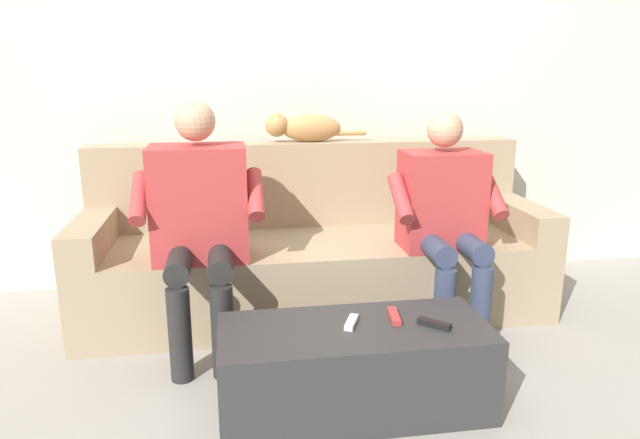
{
  "coord_description": "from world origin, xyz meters",
  "views": [
    {
      "loc": [
        0.45,
        2.87,
        1.31
      ],
      "look_at": [
        0.0,
        0.04,
        0.55
      ],
      "focal_mm": 32.21,
      "sensor_mm": 36.0,
      "label": 1
    }
  ],
  "objects_px": {
    "remote_black": "(434,324)",
    "remote_red": "(394,316)",
    "person_left_seated": "(445,211)",
    "cat_on_backrest": "(303,127)",
    "couch": "(314,252)",
    "remote_white": "(351,322)",
    "person_right_seated": "(199,213)",
    "coffee_table": "(354,368)"
  },
  "relations": [
    {
      "from": "couch",
      "to": "remote_red",
      "type": "distance_m",
      "value": 1.01
    },
    {
      "from": "cat_on_backrest",
      "to": "remote_red",
      "type": "height_order",
      "value": "cat_on_backrest"
    },
    {
      "from": "remote_red",
      "to": "couch",
      "type": "bearing_deg",
      "value": -163.1
    },
    {
      "from": "person_left_seated",
      "to": "person_right_seated",
      "type": "height_order",
      "value": "person_right_seated"
    },
    {
      "from": "couch",
      "to": "person_left_seated",
      "type": "bearing_deg",
      "value": 146.91
    },
    {
      "from": "person_right_seated",
      "to": "remote_red",
      "type": "distance_m",
      "value": 1.03
    },
    {
      "from": "couch",
      "to": "person_right_seated",
      "type": "relative_size",
      "value": 2.11
    },
    {
      "from": "couch",
      "to": "cat_on_backrest",
      "type": "xyz_separation_m",
      "value": [
        0.03,
        -0.25,
        0.67
      ]
    },
    {
      "from": "remote_red",
      "to": "remote_black",
      "type": "bearing_deg",
      "value": 60.2
    },
    {
      "from": "cat_on_backrest",
      "to": "remote_red",
      "type": "xyz_separation_m",
      "value": [
        -0.2,
        1.24,
        -0.63
      ]
    },
    {
      "from": "person_left_seated",
      "to": "person_right_seated",
      "type": "xyz_separation_m",
      "value": [
        1.2,
        -0.01,
        0.03
      ]
    },
    {
      "from": "couch",
      "to": "person_left_seated",
      "type": "height_order",
      "value": "person_left_seated"
    },
    {
      "from": "coffee_table",
      "to": "remote_black",
      "type": "xyz_separation_m",
      "value": [
        -0.3,
        0.05,
        0.19
      ]
    },
    {
      "from": "couch",
      "to": "cat_on_backrest",
      "type": "height_order",
      "value": "cat_on_backrest"
    },
    {
      "from": "person_left_seated",
      "to": "cat_on_backrest",
      "type": "distance_m",
      "value": 0.96
    },
    {
      "from": "person_right_seated",
      "to": "coffee_table",
      "type": "bearing_deg",
      "value": 131.94
    },
    {
      "from": "cat_on_backrest",
      "to": "remote_white",
      "type": "relative_size",
      "value": 4.85
    },
    {
      "from": "coffee_table",
      "to": "person_left_seated",
      "type": "height_order",
      "value": "person_left_seated"
    },
    {
      "from": "couch",
      "to": "coffee_table",
      "type": "relative_size",
      "value": 2.37
    },
    {
      "from": "remote_red",
      "to": "remote_white",
      "type": "height_order",
      "value": "same"
    },
    {
      "from": "couch",
      "to": "cat_on_backrest",
      "type": "relative_size",
      "value": 4.22
    },
    {
      "from": "couch",
      "to": "remote_white",
      "type": "relative_size",
      "value": 20.48
    },
    {
      "from": "remote_black",
      "to": "person_left_seated",
      "type": "bearing_deg",
      "value": -68.89
    },
    {
      "from": "person_right_seated",
      "to": "remote_white",
      "type": "xyz_separation_m",
      "value": [
        -0.59,
        0.65,
        -0.3
      ]
    },
    {
      "from": "person_right_seated",
      "to": "remote_red",
      "type": "relative_size",
      "value": 8.13
    },
    {
      "from": "couch",
      "to": "person_right_seated",
      "type": "distance_m",
      "value": 0.79
    },
    {
      "from": "person_right_seated",
      "to": "remote_black",
      "type": "xyz_separation_m",
      "value": [
        -0.9,
        0.72,
        -0.3
      ]
    },
    {
      "from": "person_right_seated",
      "to": "remote_red",
      "type": "xyz_separation_m",
      "value": [
        -0.77,
        0.62,
        -0.3
      ]
    },
    {
      "from": "coffee_table",
      "to": "person_left_seated",
      "type": "distance_m",
      "value": 1.0
    },
    {
      "from": "couch",
      "to": "remote_black",
      "type": "xyz_separation_m",
      "value": [
        -0.3,
        1.1,
        0.05
      ]
    },
    {
      "from": "remote_black",
      "to": "remote_red",
      "type": "height_order",
      "value": "remote_black"
    },
    {
      "from": "couch",
      "to": "remote_white",
      "type": "height_order",
      "value": "couch"
    },
    {
      "from": "remote_white",
      "to": "person_right_seated",
      "type": "bearing_deg",
      "value": -113.9
    },
    {
      "from": "person_left_seated",
      "to": "remote_red",
      "type": "xyz_separation_m",
      "value": [
        0.43,
        0.61,
        -0.27
      ]
    },
    {
      "from": "couch",
      "to": "remote_black",
      "type": "height_order",
      "value": "couch"
    },
    {
      "from": "coffee_table",
      "to": "cat_on_backrest",
      "type": "distance_m",
      "value": 1.53
    },
    {
      "from": "remote_red",
      "to": "person_left_seated",
      "type": "bearing_deg",
      "value": 152.07
    },
    {
      "from": "coffee_table",
      "to": "remote_black",
      "type": "distance_m",
      "value": 0.36
    },
    {
      "from": "remote_white",
      "to": "remote_red",
      "type": "bearing_deg",
      "value": 122.91
    },
    {
      "from": "remote_black",
      "to": "remote_white",
      "type": "distance_m",
      "value": 0.32
    },
    {
      "from": "cat_on_backrest",
      "to": "coffee_table",
      "type": "bearing_deg",
      "value": 91.17
    },
    {
      "from": "person_left_seated",
      "to": "remote_white",
      "type": "height_order",
      "value": "person_left_seated"
    }
  ]
}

